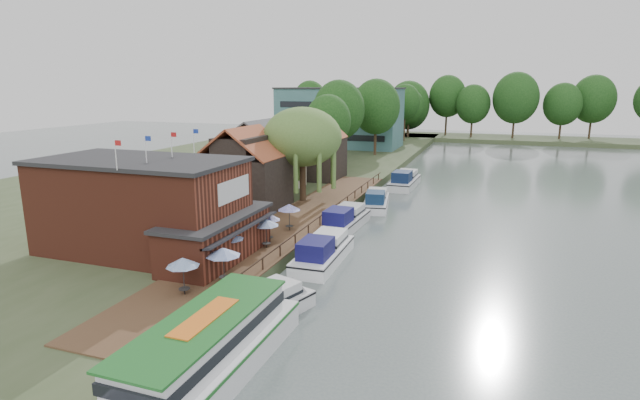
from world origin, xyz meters
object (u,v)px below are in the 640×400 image
(pub, at_px, (163,207))
(cruiser_3, at_px, (376,198))
(cottage_a, at_px, (245,168))
(umbrella_2, at_px, (231,248))
(umbrella_1, at_px, (224,265))
(cruiser_1, at_px, (323,248))
(hotel_block, at_px, (340,117))
(cruiser_4, at_px, (405,178))
(umbrella_3, at_px, (266,233))
(cottage_c, at_px, (316,148))
(umbrella_4, at_px, (269,227))
(cottage_b, at_px, (261,155))
(umbrella_0, at_px, (184,276))
(cruiser_0, at_px, (255,305))
(swan, at_px, (226,329))
(tour_boat, at_px, (198,355))
(willow, at_px, (303,155))
(umbrella_5, at_px, (289,217))
(cruiser_2, at_px, (345,217))

(pub, height_order, cruiser_3, pub)
(cottage_a, height_order, umbrella_2, cottage_a)
(umbrella_1, distance_m, cruiser_1, 9.47)
(hotel_block, height_order, cruiser_4, hotel_block)
(umbrella_1, relative_size, umbrella_3, 1.00)
(cottage_c, xyz_separation_m, umbrella_4, (6.35, -28.95, -2.96))
(cottage_b, bearing_deg, umbrella_2, -68.67)
(umbrella_0, bearing_deg, cruiser_4, 82.08)
(cruiser_0, distance_m, swan, 2.13)
(cottage_a, height_order, umbrella_1, cottage_a)
(cottage_b, distance_m, cruiser_1, 25.72)
(umbrella_2, distance_m, tour_boat, 13.47)
(hotel_block, distance_m, cruiser_3, 51.25)
(cruiser_4, bearing_deg, swan, -91.46)
(hotel_block, distance_m, cottage_b, 46.21)
(umbrella_2, distance_m, cruiser_1, 7.50)
(cottage_b, distance_m, umbrella_1, 31.20)
(umbrella_2, height_order, cruiser_0, umbrella_2)
(pub, distance_m, willow, 20.36)
(pub, distance_m, cruiser_3, 26.46)
(umbrella_3, xyz_separation_m, cruiser_1, (4.35, 1.20, -1.09))
(umbrella_4, height_order, tour_boat, umbrella_4)
(cottage_b, xyz_separation_m, cruiser_0, (14.84, -31.41, -4.12))
(tour_boat, relative_size, swan, 33.63)
(cruiser_1, bearing_deg, pub, -158.68)
(umbrella_0, bearing_deg, umbrella_5, 87.55)
(willow, bearing_deg, cruiser_4, 62.95)
(umbrella_1, bearing_deg, umbrella_5, 93.14)
(pub, height_order, umbrella_5, pub)
(cruiser_0, relative_size, cruiser_2, 0.96)
(umbrella_1, height_order, tour_boat, umbrella_1)
(tour_boat, bearing_deg, swan, 106.60)
(umbrella_4, bearing_deg, cruiser_0, -68.61)
(cottage_b, distance_m, umbrella_4, 22.67)
(hotel_block, relative_size, tour_boat, 1.72)
(cruiser_1, bearing_deg, umbrella_5, 137.45)
(cottage_a, bearing_deg, umbrella_2, -65.85)
(umbrella_1, height_order, cruiser_0, umbrella_1)
(tour_boat, bearing_deg, cottage_b, 112.35)
(umbrella_1, bearing_deg, hotel_block, 101.57)
(cruiser_1, bearing_deg, umbrella_0, -116.41)
(pub, relative_size, cruiser_1, 2.02)
(cottage_c, xyz_separation_m, tour_boat, (11.23, -47.03, -3.63))
(umbrella_2, bearing_deg, tour_boat, -67.15)
(umbrella_1, bearing_deg, swan, -59.17)
(cruiser_3, bearing_deg, cruiser_1, -98.51)
(cruiser_0, xyz_separation_m, tour_boat, (0.39, -6.62, 0.49))
(cottage_b, relative_size, umbrella_5, 4.04)
(cruiser_0, bearing_deg, tour_boat, -67.86)
(cottage_b, distance_m, cruiser_0, 34.98)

